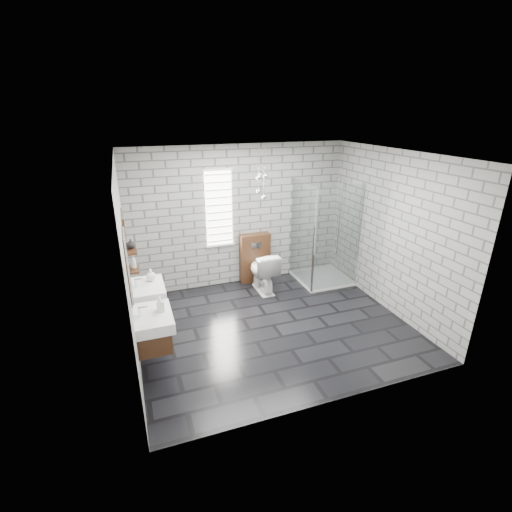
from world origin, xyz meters
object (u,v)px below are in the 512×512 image
vanity_right (145,291)px  cistern_panel (255,258)px  vanity_left (150,320)px  shower_enclosure (321,259)px  toilet (263,271)px

vanity_right → cistern_panel: (2.19, 1.30, -0.26)m
vanity_left → vanity_right: 0.88m
shower_enclosure → vanity_right: bearing=-167.1°
shower_enclosure → toilet: bearing=177.3°
vanity_right → toilet: vanity_right is taller
vanity_left → toilet: (2.19, 1.71, -0.36)m
vanity_right → shower_enclosure: bearing=12.9°
vanity_left → shower_enclosure: (3.41, 1.65, -0.25)m
cistern_panel → toilet: bearing=-90.0°
cistern_panel → shower_enclosure: bearing=-22.9°
vanity_left → toilet: vanity_left is taller
toilet → shower_enclosure: bearing=176.5°
cistern_panel → toilet: 0.47m
cistern_panel → toilet: (0.00, -0.46, -0.10)m
cistern_panel → shower_enclosure: (1.22, -0.52, 0.00)m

